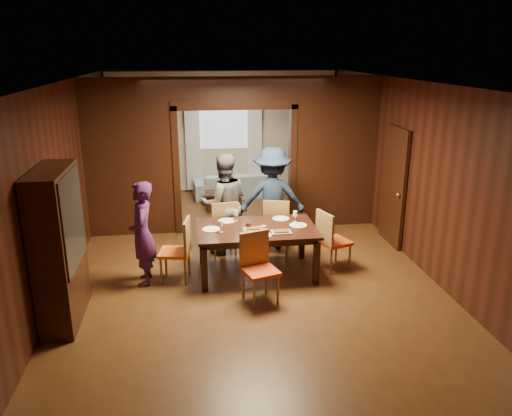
{
  "coord_description": "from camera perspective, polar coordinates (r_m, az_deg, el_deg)",
  "views": [
    {
      "loc": [
        -0.88,
        -7.58,
        3.37
      ],
      "look_at": [
        0.12,
        -0.4,
        1.05
      ],
      "focal_mm": 35.0,
      "sensor_mm": 36.0,
      "label": 1
    }
  ],
  "objects": [
    {
      "name": "floor",
      "position": [
        8.34,
        -1.19,
        -6.09
      ],
      "size": [
        9.0,
        9.0,
        0.0
      ],
      "primitive_type": "plane",
      "color": "#492D14",
      "rests_on": "ground"
    },
    {
      "name": "ceiling",
      "position": [
        7.64,
        -1.33,
        14.22
      ],
      "size": [
        5.5,
        9.0,
        0.02
      ],
      "primitive_type": "cube",
      "color": "silver",
      "rests_on": "room_walls"
    },
    {
      "name": "room_walls",
      "position": [
        9.68,
        -2.57,
        6.63
      ],
      "size": [
        5.52,
        9.01,
        2.9
      ],
      "color": "black",
      "rests_on": "floor"
    },
    {
      "name": "person_purple",
      "position": [
        7.51,
        -12.86,
        -2.88
      ],
      "size": [
        0.4,
        0.58,
        1.56
      ],
      "primitive_type": "imported",
      "rotation": [
        0.0,
        0.0,
        -1.53
      ],
      "color": "#411B51",
      "rests_on": "floor"
    },
    {
      "name": "person_grey",
      "position": [
        8.44,
        -3.72,
        0.46
      ],
      "size": [
        0.94,
        0.78,
        1.73
      ],
      "primitive_type": "imported",
      "rotation": [
        0.0,
        0.0,
        3.3
      ],
      "color": "#515057",
      "rests_on": "floor"
    },
    {
      "name": "person_navy",
      "position": [
        8.64,
        1.87,
        1.09
      ],
      "size": [
        1.23,
        0.8,
        1.79
      ],
      "primitive_type": "imported",
      "rotation": [
        0.0,
        0.0,
        3.02
      ],
      "color": "#19263F",
      "rests_on": "floor"
    },
    {
      "name": "sofa",
      "position": [
        11.88,
        -2.33,
        2.71
      ],
      "size": [
        2.03,
        0.9,
        0.58
      ],
      "primitive_type": "imported",
      "rotation": [
        0.0,
        0.0,
        3.2
      ],
      "color": "#97B8C6",
      "rests_on": "floor"
    },
    {
      "name": "serving_bowl",
      "position": [
        7.67,
        0.37,
        -1.82
      ],
      "size": [
        0.33,
        0.33,
        0.08
      ],
      "primitive_type": "imported",
      "color": "black",
      "rests_on": "dining_table"
    },
    {
      "name": "dining_table",
      "position": [
        7.76,
        0.07,
        -4.89
      ],
      "size": [
        1.82,
        1.13,
        0.76
      ],
      "primitive_type": "cube",
      "color": "black",
      "rests_on": "floor"
    },
    {
      "name": "coffee_table",
      "position": [
        10.92,
        -3.68,
        0.83
      ],
      "size": [
        0.8,
        0.5,
        0.4
      ],
      "primitive_type": "cube",
      "color": "black",
      "rests_on": "floor"
    },
    {
      "name": "chair_left",
      "position": [
        7.61,
        -9.3,
        -4.78
      ],
      "size": [
        0.5,
        0.5,
        0.97
      ],
      "primitive_type": null,
      "rotation": [
        0.0,
        0.0,
        -1.73
      ],
      "color": "orange",
      "rests_on": "floor"
    },
    {
      "name": "chair_right",
      "position": [
        8.0,
        8.95,
        -3.61
      ],
      "size": [
        0.56,
        0.56,
        0.97
      ],
      "primitive_type": null,
      "rotation": [
        0.0,
        0.0,
        1.92
      ],
      "color": "red",
      "rests_on": "floor"
    },
    {
      "name": "chair_far_l",
      "position": [
        8.49,
        -3.83,
        -2.14
      ],
      "size": [
        0.5,
        0.5,
        0.97
      ],
      "primitive_type": null,
      "rotation": [
        0.0,
        0.0,
        3.28
      ],
      "color": "#D24E13",
      "rests_on": "floor"
    },
    {
      "name": "chair_far_r",
      "position": [
        8.59,
        2.42,
        -1.89
      ],
      "size": [
        0.54,
        0.54,
        0.97
      ],
      "primitive_type": null,
      "rotation": [
        0.0,
        0.0,
        2.87
      ],
      "color": "red",
      "rests_on": "floor"
    },
    {
      "name": "chair_near",
      "position": [
        6.89,
        0.51,
        -6.99
      ],
      "size": [
        0.55,
        0.55,
        0.97
      ],
      "primitive_type": null,
      "rotation": [
        0.0,
        0.0,
        0.31
      ],
      "color": "red",
      "rests_on": "floor"
    },
    {
      "name": "hutch",
      "position": [
        6.73,
        -21.62,
        -4.18
      ],
      "size": [
        0.4,
        1.2,
        2.0
      ],
      "primitive_type": "cube",
      "color": "black",
      "rests_on": "floor"
    },
    {
      "name": "door_right",
      "position": [
        9.13,
        15.47,
        2.38
      ],
      "size": [
        0.06,
        0.9,
        2.1
      ],
      "primitive_type": "cube",
      "color": "black",
      "rests_on": "floor"
    },
    {
      "name": "window_far",
      "position": [
        12.16,
        -3.74,
        9.81
      ],
      "size": [
        1.2,
        0.03,
        1.3
      ],
      "primitive_type": "cube",
      "color": "silver",
      "rests_on": "back_wall"
    },
    {
      "name": "curtain_left",
      "position": [
        12.16,
        -7.24,
        7.57
      ],
      "size": [
        0.35,
        0.06,
        2.4
      ],
      "primitive_type": "cube",
      "color": "white",
      "rests_on": "back_wall"
    },
    {
      "name": "curtain_right",
      "position": [
        12.27,
        -0.16,
        7.79
      ],
      "size": [
        0.35,
        0.06,
        2.4
      ],
      "primitive_type": "cube",
      "color": "white",
      "rests_on": "back_wall"
    },
    {
      "name": "plate_left",
      "position": [
        7.57,
        -5.14,
        -2.44
      ],
      "size": [
        0.27,
        0.27,
        0.01
      ],
      "primitive_type": "cylinder",
      "color": "white",
      "rests_on": "dining_table"
    },
    {
      "name": "plate_far_l",
      "position": [
        7.92,
        -3.37,
        -1.48
      ],
      "size": [
        0.27,
        0.27,
        0.01
      ],
      "primitive_type": "cylinder",
      "color": "silver",
      "rests_on": "dining_table"
    },
    {
      "name": "plate_far_r",
      "position": [
        8.02,
        2.86,
        -1.2
      ],
      "size": [
        0.27,
        0.27,
        0.01
      ],
      "primitive_type": "cylinder",
      "color": "silver",
      "rests_on": "dining_table"
    },
    {
      "name": "plate_right",
      "position": [
        7.74,
        4.84,
        -1.97
      ],
      "size": [
        0.27,
        0.27,
        0.01
      ],
      "primitive_type": "cylinder",
      "color": "silver",
      "rests_on": "dining_table"
    },
    {
      "name": "plate_near",
      "position": [
        7.31,
        0.74,
        -3.12
      ],
      "size": [
        0.27,
        0.27,
        0.01
      ],
      "primitive_type": "cylinder",
      "color": "silver",
      "rests_on": "dining_table"
    },
    {
      "name": "platter_a",
      "position": [
        7.53,
        -0.32,
        -2.38
      ],
      "size": [
        0.3,
        0.2,
        0.04
      ],
      "primitive_type": "cube",
      "color": "gray",
      "rests_on": "dining_table"
    },
    {
      "name": "platter_b",
      "position": [
        7.43,
        2.91,
        -2.69
      ],
      "size": [
        0.3,
        0.2,
        0.04
      ],
      "primitive_type": "cube",
      "color": "gray",
      "rests_on": "dining_table"
    },
    {
      "name": "wineglass_left",
      "position": [
        7.42,
        -4.09,
        -2.14
      ],
      "size": [
        0.08,
        0.08,
        0.18
      ],
      "primitive_type": null,
      "color": "white",
      "rests_on": "dining_table"
    },
    {
      "name": "wineglass_far",
      "position": [
        7.9,
        -2.3,
        -0.86
      ],
      "size": [
        0.08,
        0.08,
        0.18
      ],
      "primitive_type": null,
      "color": "silver",
      "rests_on": "dining_table"
    },
    {
      "name": "wineglass_right",
      "position": [
        7.88,
        4.5,
        -0.96
      ],
      "size": [
        0.08,
        0.08,
        0.18
      ],
      "primitive_type": null,
      "color": "silver",
      "rests_on": "dining_table"
    },
    {
      "name": "tumbler",
      "position": [
        7.32,
        0.89,
        -2.55
      ],
      "size": [
        0.07,
        0.07,
        0.14
      ],
      "primitive_type": "cylinder",
      "color": "silver",
      "rests_on": "dining_table"
    },
    {
      "name": "condiment_jar",
      "position": [
        7.58,
        -0.86,
        -1.95
      ],
      "size": [
        0.08,
        0.08,
        0.11
      ],
      "primitive_type": null,
      "color": "#462710",
      "rests_on": "dining_table"
    }
  ]
}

